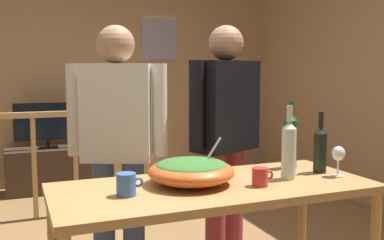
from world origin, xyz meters
TOP-DOWN VIEW (x-y plane):
  - back_wall at (0.00, 2.87)m, footprint 5.14×0.10m
  - side_wall_right at (2.57, 0.86)m, footprint 0.10×4.31m
  - framed_picture at (1.04, 2.81)m, footprint 0.45×0.03m
  - stair_railing at (-0.68, 1.59)m, footprint 2.60×0.10m
  - tv_console at (-0.34, 2.52)m, footprint 0.90×0.40m
  - flat_screen_tv at (-0.34, 2.49)m, footprint 0.70×0.12m
  - serving_table at (0.23, -0.56)m, footprint 1.59×0.68m
  - salad_bowl at (0.13, -0.51)m, footprint 0.43×0.43m
  - wine_glass at (0.91, -0.66)m, footprint 0.07×0.07m
  - wine_bottle_green at (0.80, -0.38)m, footprint 0.08×0.08m
  - wine_bottle_clear at (0.64, -0.60)m, footprint 0.08×0.08m
  - wine_bottle_dark at (0.88, -0.54)m, footprint 0.07×0.07m
  - mug_blue at (-0.22, -0.60)m, footprint 0.12×0.09m
  - mug_red at (0.43, -0.68)m, footprint 0.11×0.08m
  - person_standing_left at (-0.12, 0.03)m, footprint 0.55×0.36m
  - person_standing_right at (0.59, 0.03)m, footprint 0.58×0.37m

SIDE VIEW (x-z plane):
  - tv_console at x=-0.34m, z-range 0.00..0.48m
  - stair_railing at x=-0.68m, z-range 0.10..1.11m
  - serving_table at x=0.23m, z-range 0.31..1.06m
  - flat_screen_tv at x=-0.34m, z-range 0.52..1.02m
  - mug_red at x=0.43m, z-range 0.76..0.85m
  - mug_blue at x=-0.22m, z-range 0.76..0.86m
  - salad_bowl at x=0.13m, z-range 0.71..0.94m
  - wine_glass at x=0.91m, z-range 0.79..0.96m
  - wine_bottle_dark at x=0.88m, z-range 0.72..1.06m
  - wine_bottle_clear at x=0.64m, z-range 0.72..1.11m
  - wine_bottle_green at x=0.80m, z-range 0.73..1.12m
  - person_standing_left at x=-0.12m, z-range 0.14..1.72m
  - person_standing_right at x=0.59m, z-range 0.15..1.76m
  - back_wall at x=0.00m, z-range 0.00..2.87m
  - side_wall_right at x=2.57m, z-range 0.00..2.87m
  - framed_picture at x=1.04m, z-range 1.45..1.96m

